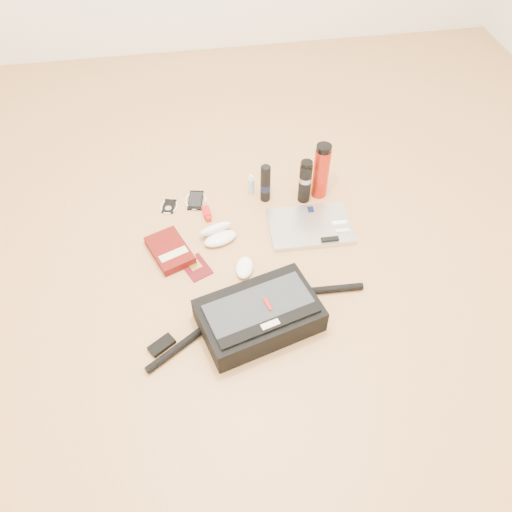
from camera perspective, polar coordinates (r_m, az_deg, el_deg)
name	(u,v)px	position (r m, az deg, el deg)	size (l,w,h in m)	color
ground	(260,271)	(2.13, 0.48, -1.78)	(4.00, 4.00, 0.00)	tan
messenger_bag	(259,315)	(1.93, 0.32, -6.81)	(0.90, 0.39, 0.13)	black
laptop	(310,226)	(2.31, 6.22, 3.38)	(0.38, 0.27, 0.04)	#B9B9BB
book	(170,250)	(2.22, -9.78, 0.64)	(0.22, 0.27, 0.04)	#4E0B08
passport	(196,267)	(2.16, -6.85, -1.29)	(0.14, 0.16, 0.01)	#4B0A0F
mouse	(244,268)	(2.12, -1.33, -1.33)	(0.10, 0.14, 0.04)	white
sunglasses_case	(218,234)	(2.24, -4.36, 2.55)	(0.19, 0.17, 0.09)	white
ipod	(169,206)	(2.44, -9.90, 5.62)	(0.10, 0.10, 0.01)	black
phone	(196,200)	(2.45, -6.91, 6.35)	(0.12, 0.14, 0.01)	black
inhaler	(207,212)	(2.37, -5.68, 5.05)	(0.04, 0.12, 0.03)	red
spray_bottle	(251,185)	(2.45, -0.54, 8.08)	(0.03, 0.03, 0.11)	#95B6C9
aerosol_can	(265,183)	(2.38, 1.09, 8.34)	(0.06, 0.06, 0.21)	black
thermos_black	(305,181)	(2.38, 5.63, 8.49)	(0.06, 0.06, 0.23)	black
thermos_red	(321,171)	(2.40, 7.46, 9.59)	(0.09, 0.09, 0.29)	#AA1A0B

